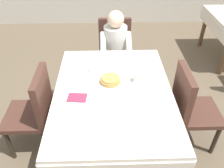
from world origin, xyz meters
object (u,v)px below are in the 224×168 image
object	(u,v)px
chair_right_side	(190,105)
diner_person	(115,45)
syrup_pitcher	(91,70)
spoon_near_edge	(108,106)
fork_left_of_plate	(91,85)
chair_left_side	(35,108)
plate_breakfast	(111,83)
dining_table_main	(113,97)
cup_coffee	(137,78)
breakfast_stack	(110,80)
knife_right_of_plate	(130,84)
chair_diner	(115,49)

from	to	relation	value
chair_right_side	diner_person	bearing A→B (deg)	-145.13
chair_right_side	syrup_pitcher	size ratio (longest dim) A/B	11.63
spoon_near_edge	fork_left_of_plate	bearing A→B (deg)	109.13
chair_left_side	plate_breakfast	distance (m)	0.79
plate_breakfast	fork_left_of_plate	xyz separation A→B (m)	(-0.19, -0.02, -0.01)
dining_table_main	diner_person	size ratio (longest dim) A/B	1.36
diner_person	cup_coffee	distance (m)	0.90
plate_breakfast	spoon_near_edge	bearing A→B (deg)	-95.98
breakfast_stack	fork_left_of_plate	size ratio (longest dim) A/B	1.14
dining_table_main	knife_right_of_plate	bearing A→B (deg)	27.09
diner_person	plate_breakfast	world-z (taller)	diner_person
chair_left_side	breakfast_stack	size ratio (longest dim) A/B	4.54
fork_left_of_plate	spoon_near_edge	size ratio (longest dim) A/B	1.20
diner_person	fork_left_of_plate	distance (m)	0.97
diner_person	syrup_pitcher	world-z (taller)	diner_person
chair_left_side	cup_coffee	xyz separation A→B (m)	(1.01, 0.14, 0.25)
dining_table_main	chair_right_side	distance (m)	0.78
chair_right_side	cup_coffee	bearing A→B (deg)	-104.35
diner_person	fork_left_of_plate	bearing A→B (deg)	73.55
fork_left_of_plate	syrup_pitcher	bearing A→B (deg)	8.09
chair_diner	syrup_pitcher	xyz separation A→B (m)	(-0.29, -0.88, 0.25)
cup_coffee	fork_left_of_plate	bearing A→B (deg)	-173.94
plate_breakfast	knife_right_of_plate	xyz separation A→B (m)	(0.19, -0.02, -0.01)
chair_left_side	fork_left_of_plate	bearing A→B (deg)	-81.16
dining_table_main	spoon_near_edge	bearing A→B (deg)	-103.98
dining_table_main	chair_right_side	world-z (taller)	chair_right_side
knife_right_of_plate	chair_diner	bearing A→B (deg)	1.36
chair_left_side	chair_right_side	distance (m)	1.54
breakfast_stack	plate_breakfast	bearing A→B (deg)	-40.32
chair_left_side	plate_breakfast	world-z (taller)	chair_left_side
dining_table_main	cup_coffee	xyz separation A→B (m)	(0.24, 0.14, 0.13)
cup_coffee	fork_left_of_plate	distance (m)	0.46
diner_person	chair_right_side	xyz separation A→B (m)	(0.71, -1.01, -0.14)
spoon_near_edge	breakfast_stack	bearing A→B (deg)	76.58
dining_table_main	plate_breakfast	size ratio (longest dim) A/B	5.44
chair_diner	plate_breakfast	xyz separation A→B (m)	(-0.08, -1.06, 0.22)
breakfast_stack	spoon_near_edge	world-z (taller)	breakfast_stack
fork_left_of_plate	knife_right_of_plate	xyz separation A→B (m)	(0.38, 0.00, 0.00)
cup_coffee	chair_right_side	bearing A→B (deg)	-14.35
plate_breakfast	breakfast_stack	size ratio (longest dim) A/B	1.37
chair_left_side	cup_coffee	bearing A→B (deg)	-82.40
diner_person	plate_breakfast	bearing A→B (deg)	84.73
chair_left_side	chair_right_side	size ratio (longest dim) A/B	1.00
plate_breakfast	fork_left_of_plate	bearing A→B (deg)	-173.99
cup_coffee	chair_diner	bearing A→B (deg)	99.76
cup_coffee	dining_table_main	bearing A→B (deg)	-150.82
dining_table_main	chair_left_side	bearing A→B (deg)	180.00
breakfast_stack	chair_diner	bearing A→B (deg)	85.22
syrup_pitcher	spoon_near_edge	world-z (taller)	syrup_pitcher
fork_left_of_plate	plate_breakfast	bearing A→B (deg)	-79.61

